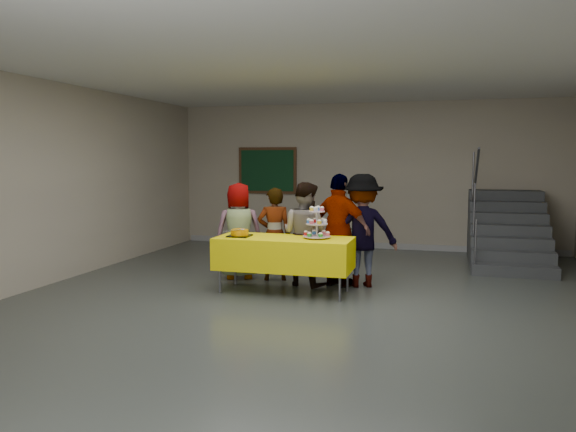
# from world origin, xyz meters

# --- Properties ---
(room_shell) EXTENTS (10.00, 10.04, 3.02)m
(room_shell) POSITION_xyz_m (0.00, 0.02, 2.13)
(room_shell) COLOR #4C514C
(room_shell) RESTS_ON ground
(bake_table) EXTENTS (1.88, 0.78, 0.77)m
(bake_table) POSITION_xyz_m (-0.51, 0.75, 0.56)
(bake_table) COLOR #595960
(bake_table) RESTS_ON ground
(cupcake_stand) EXTENTS (0.38, 0.38, 0.44)m
(cupcake_stand) POSITION_xyz_m (-0.06, 0.80, 0.95)
(cupcake_stand) COLOR silver
(cupcake_stand) RESTS_ON bake_table
(bear_cake) EXTENTS (0.32, 0.36, 0.12)m
(bear_cake) POSITION_xyz_m (-1.14, 0.69, 0.83)
(bear_cake) COLOR black
(bear_cake) RESTS_ON bake_table
(schoolchild_a) EXTENTS (0.86, 0.74, 1.49)m
(schoolchild_a) POSITION_xyz_m (-1.45, 1.46, 0.74)
(schoolchild_a) COLOR slate
(schoolchild_a) RESTS_ON ground
(schoolchild_b) EXTENTS (0.60, 0.50, 1.42)m
(schoolchild_b) POSITION_xyz_m (-0.88, 1.48, 0.71)
(schoolchild_b) COLOR slate
(schoolchild_b) RESTS_ON ground
(schoolchild_c) EXTENTS (0.89, 0.79, 1.52)m
(schoolchild_c) POSITION_xyz_m (-0.35, 1.27, 0.76)
(schoolchild_c) COLOR slate
(schoolchild_c) RESTS_ON ground
(schoolchild_d) EXTENTS (1.04, 0.67, 1.64)m
(schoolchild_d) POSITION_xyz_m (0.16, 1.32, 0.82)
(schoolchild_d) COLOR slate
(schoolchild_d) RESTS_ON ground
(schoolchild_e) EXTENTS (1.20, 0.91, 1.64)m
(schoolchild_e) POSITION_xyz_m (0.47, 1.43, 0.82)
(schoolchild_e) COLOR slate
(schoolchild_e) RESTS_ON ground
(staircase) EXTENTS (1.30, 2.40, 2.04)m
(staircase) POSITION_xyz_m (2.70, 4.13, 0.49)
(staircase) COLOR #424447
(staircase) RESTS_ON ground
(noticeboard) EXTENTS (1.30, 0.05, 1.00)m
(noticeboard) POSITION_xyz_m (-2.12, 4.96, 1.60)
(noticeboard) COLOR #472B16
(noticeboard) RESTS_ON ground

